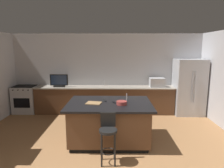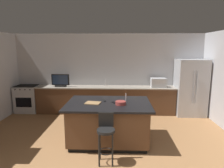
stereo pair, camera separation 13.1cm
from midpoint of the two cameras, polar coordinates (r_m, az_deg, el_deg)
wall_back at (r=6.96m, az=-0.43°, el=3.31°), size 6.90×0.12×2.64m
counter_back at (r=6.76m, az=-1.30°, el=-4.47°), size 4.59×0.62×0.89m
kitchen_island at (r=4.70m, az=-0.16°, el=-10.77°), size 1.90×1.33×0.94m
refrigerator at (r=6.97m, az=21.95°, el=-0.89°), size 0.92×0.80×1.81m
range_oven at (r=7.41m, az=-22.49°, el=-3.87°), size 0.75×0.63×0.91m
microwave at (r=6.75m, az=13.61°, el=0.39°), size 0.48×0.36×0.30m
tv_monitor at (r=6.83m, az=-13.99°, el=0.87°), size 0.58×0.16×0.42m
sink_faucet_back at (r=6.73m, az=-1.49°, el=0.42°), size 0.02×0.02×0.24m
sink_faucet_island at (r=4.53m, az=4.80°, el=-4.05°), size 0.02×0.02×0.22m
bar_stool_center at (r=3.87m, az=-0.74°, el=-14.08°), size 0.34×0.34×0.96m
fruit_bowl at (r=4.40m, az=3.34°, el=-5.42°), size 0.23×0.23×0.08m
cell_phone at (r=4.55m, az=1.44°, el=-5.33°), size 0.13×0.17×0.01m
tv_remote at (r=4.73m, az=-1.44°, el=-4.65°), size 0.09×0.18×0.02m
cutting_board at (r=4.52m, az=-4.65°, el=-5.41°), size 0.37×0.31×0.02m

